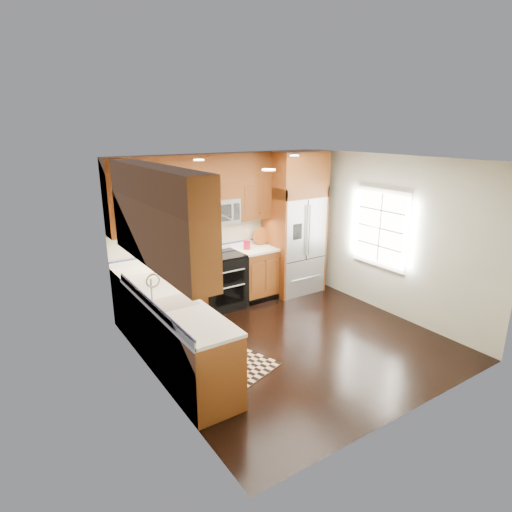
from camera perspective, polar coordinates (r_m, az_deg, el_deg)
ground at (r=6.41m, az=4.76°, el=-11.22°), size 4.00×4.00×0.00m
wall_back at (r=7.52m, az=-4.44°, el=3.67°), size 4.00×0.02×2.60m
wall_left at (r=4.98m, az=-13.35°, el=-3.72°), size 0.02×4.00×2.60m
wall_right at (r=7.29m, az=17.51°, el=2.50°), size 0.02×4.00×2.60m
window at (r=7.37m, az=16.27°, el=3.56°), size 0.04×1.10×1.30m
base_cabinets at (r=6.33m, az=-9.17°, el=-7.22°), size 2.85×3.00×0.90m
countertop at (r=6.31m, az=-8.64°, el=-2.68°), size 2.86×3.01×0.04m
upper_cabinets at (r=6.08m, az=-9.92°, el=7.28°), size 2.85×3.00×1.15m
range at (r=7.36m, az=-4.74°, el=-3.38°), size 0.76×0.67×0.95m
microwave at (r=7.16m, az=-5.48°, el=5.91°), size 0.76×0.40×0.42m
refrigerator at (r=7.93m, az=5.13°, el=4.37°), size 0.98×0.75×2.60m
sink_faucet at (r=5.37m, az=-11.34°, el=-5.55°), size 0.54×0.44×0.37m
rug at (r=5.97m, az=-5.76°, el=-13.43°), size 1.41×1.82×0.01m
knife_block at (r=6.84m, az=-11.48°, el=-0.23°), size 0.12×0.14×0.24m
utensil_crock at (r=7.51m, az=-1.22°, el=1.82°), size 0.16×0.16×0.35m
cutting_board at (r=7.84m, az=0.69°, el=1.63°), size 0.40×0.40×0.02m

